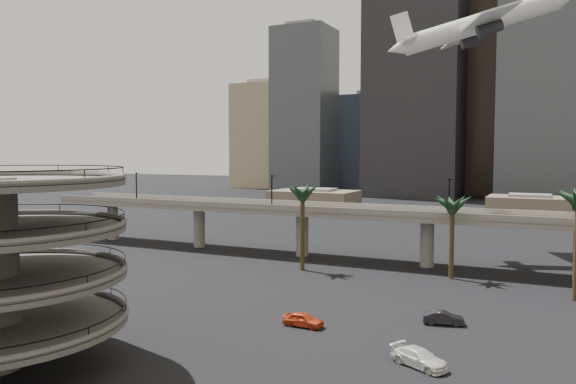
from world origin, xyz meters
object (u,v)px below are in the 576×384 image
at_px(airborne_jet, 480,24).
at_px(overpass, 362,218).
at_px(car_c, 420,358).
at_px(car_a, 303,319).
at_px(car_b, 443,318).

bearing_deg(airborne_jet, overpass, -156.80).
relative_size(overpass, car_c, 24.60).
bearing_deg(car_a, car_c, -111.41).
bearing_deg(airborne_jet, car_a, -123.07).
distance_m(airborne_jet, car_a, 67.76).
relative_size(airborne_jet, car_b, 7.50).
distance_m(overpass, airborne_jet, 40.91).
distance_m(car_b, car_c, 12.95).
bearing_deg(car_b, overpass, 18.85).
height_order(car_a, car_c, car_c).
distance_m(airborne_jet, car_b, 61.52).
bearing_deg(airborne_jet, car_b, -108.57).
xyz_separation_m(overpass, car_c, (19.44, -42.84, -6.57)).
bearing_deg(car_a, overpass, 10.80).
distance_m(car_a, car_b, 15.01).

